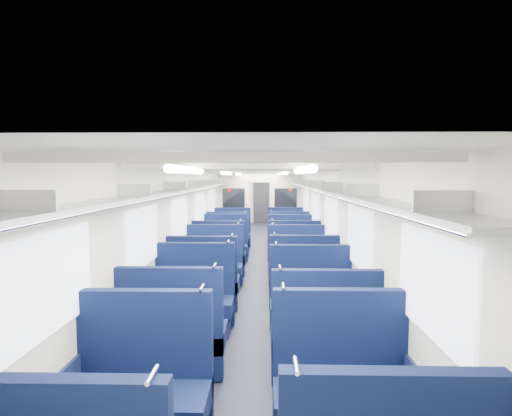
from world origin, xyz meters
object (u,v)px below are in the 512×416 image
Objects in this scene: bulkhead at (260,205)px; seat_14 at (225,248)px; seat_7 at (311,308)px; seat_9 at (303,284)px; seat_17 at (288,241)px; seat_12 at (219,258)px; seat_4 at (173,339)px; seat_8 at (204,285)px; seat_5 at (324,344)px; seat_2 at (141,396)px; seat_10 at (213,268)px; seat_16 at (228,242)px; end_door at (261,202)px; seat_19 at (286,235)px; seat_15 at (291,249)px; seat_18 at (232,236)px; seat_3 at (342,395)px; seat_11 at (298,269)px; seat_6 at (194,304)px; seat_13 at (294,258)px.

bulkhead is 3.79m from seat_14.
bulkhead is 8.40m from seat_7.
seat_9 is (0.83, -7.05, -0.84)m from bulkhead.
seat_12 is at bearing -124.26° from seat_17.
seat_9 is at bearing 55.40° from seat_4.
seat_8 is (0.00, 2.27, 0.00)m from seat_4.
seat_9 is 3.83m from seat_14.
bulkhead reaches higher than seat_5.
seat_2 is 1.00× the size of seat_9.
bulkhead reaches higher than seat_9.
seat_10 is at bearing 90.00° from seat_8.
seat_17 is at bearing 6.13° from seat_16.
end_door is 6.83m from seat_19.
seat_15 and seat_19 have the same top height.
seat_2 and seat_10 have the same top height.
seat_14 is at bearing -90.00° from seat_18.
seat_5 is at bearing -2.66° from seat_4.
seat_15 and seat_16 have the same top height.
end_door reaches higher than seat_4.
seat_12 is 1.00× the size of seat_17.
bulkhead is 2.74m from seat_17.
seat_7 is (1.66, 2.34, 0.00)m from seat_2.
seat_3 is 1.00× the size of seat_5.
seat_7 is at bearing -76.33° from seat_18.
seat_14 is at bearing -95.22° from end_door.
end_door reaches higher than seat_19.
seat_15 is (1.66, 2.26, 0.00)m from seat_10.
seat_8 is at bearing -105.69° from seat_19.
seat_11 is 1.00× the size of seat_16.
seat_8 and seat_17 have the same top height.
seat_17 is at bearing 90.00° from seat_7.
seat_6 and seat_12 have the same top height.
end_door is 1.57× the size of seat_8.
seat_14 is at bearing 143.99° from seat_13.
seat_17 is at bearing 78.53° from seat_2.
seat_8 is at bearing 90.00° from seat_4.
bulkhead is 2.20× the size of seat_19.
seat_9 is (1.66, 3.60, 0.00)m from seat_2.
seat_4 is at bearing -145.43° from seat_7.
seat_18 is (-0.83, -1.49, -0.84)m from bulkhead.
seat_15 is at bearing 90.00° from seat_9.
bulkhead is 5.05m from seat_12.
seat_8 is at bearing -90.00° from seat_14.
seat_3 is at bearing -90.00° from seat_5.
seat_14 is 1.00× the size of seat_15.
seat_11 is 1.00× the size of seat_14.
seat_12 is (-0.83, -4.91, -0.84)m from bulkhead.
end_door is at bearing 83.20° from seat_18.
seat_5 is (1.66, -0.08, 0.00)m from seat_4.
seat_18 is at bearing -119.13° from bulkhead.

